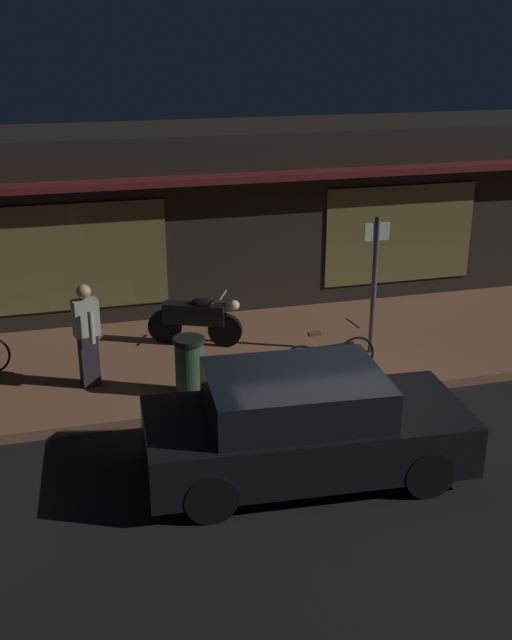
# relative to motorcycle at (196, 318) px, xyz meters

# --- Properties ---
(ground_plane) EXTENTS (60.00, 60.00, 0.00)m
(ground_plane) POSITION_rel_motorcycle_xyz_m (1.32, -3.54, -0.65)
(ground_plane) COLOR black
(sidewalk_slab) EXTENTS (18.00, 4.00, 0.15)m
(sidewalk_slab) POSITION_rel_motorcycle_xyz_m (1.32, -0.54, -0.57)
(sidewalk_slab) COLOR brown
(sidewalk_slab) RESTS_ON ground_plane
(storefront_building) EXTENTS (18.00, 3.30, 3.60)m
(storefront_building) POSITION_rel_motorcycle_xyz_m (1.32, 2.85, 1.16)
(storefront_building) COLOR black
(storefront_building) RESTS_ON ground_plane
(motorcycle) EXTENTS (1.60, 0.88, 0.97)m
(motorcycle) POSITION_rel_motorcycle_xyz_m (0.00, 0.00, 0.00)
(motorcycle) COLOR black
(motorcycle) RESTS_ON sidewalk_slab
(bicycle_extra) EXTENTS (1.66, 0.42, 0.91)m
(bicycle_extra) POSITION_rel_motorcycle_xyz_m (1.74, -1.98, -0.14)
(bicycle_extra) COLOR black
(bicycle_extra) RESTS_ON sidewalk_slab
(person_photographer) EXTENTS (0.42, 0.61, 1.67)m
(person_photographer) POSITION_rel_motorcycle_xyz_m (-1.94, -1.21, 0.38)
(person_photographer) COLOR #28232D
(person_photographer) RESTS_ON sidewalk_slab
(sign_post) EXTENTS (0.44, 0.09, 2.40)m
(sign_post) POSITION_rel_motorcycle_xyz_m (2.85, -1.13, 0.86)
(sign_post) COLOR #47474C
(sign_post) RESTS_ON sidewalk_slab
(trash_bin) EXTENTS (0.48, 0.48, 0.93)m
(trash_bin) POSITION_rel_motorcycle_xyz_m (-0.48, -1.93, -0.03)
(trash_bin) COLOR #2D4C33
(trash_bin) RESTS_ON sidewalk_slab
(parked_car_far) EXTENTS (4.21, 2.04, 1.42)m
(parked_car_far) POSITION_rel_motorcycle_xyz_m (0.54, -4.32, 0.06)
(parked_car_far) COLOR black
(parked_car_far) RESTS_ON ground_plane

